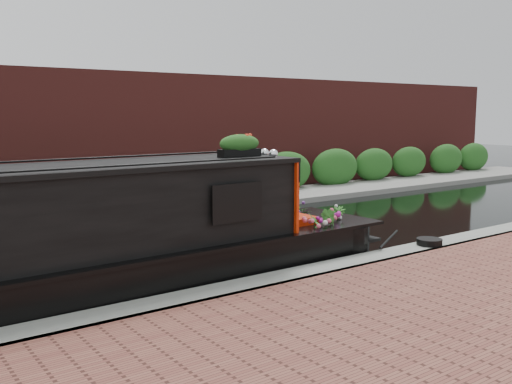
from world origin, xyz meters
TOP-DOWN VIEW (x-y plane):
  - ground at (0.00, 0.00)m, footprint 80.00×80.00m
  - near_bank_coping at (0.00, -3.30)m, footprint 40.00×0.60m
  - far_bank_path at (0.00, 4.20)m, footprint 40.00×2.40m
  - far_hedge at (0.00, 5.10)m, footprint 40.00×1.10m
  - far_brick_wall at (0.00, 7.20)m, footprint 40.00×1.00m
  - narrowboat at (-3.34, -2.00)m, footprint 11.01×2.09m
  - rope_fender at (2.47, -2.00)m, footprint 0.34×0.33m
  - coiled_mooring_rope at (3.25, -3.31)m, footprint 0.47×0.47m

SIDE VIEW (x-z plane):
  - ground at x=0.00m, z-range 0.00..0.00m
  - near_bank_coping at x=0.00m, z-range -0.25..0.25m
  - far_bank_path at x=0.00m, z-range -0.17..0.17m
  - far_hedge at x=0.00m, z-range -1.40..1.40m
  - far_brick_wall at x=0.00m, z-range -4.00..4.00m
  - rope_fender at x=2.47m, z-range 0.00..0.34m
  - coiled_mooring_rope at x=3.25m, z-range 0.25..0.37m
  - narrowboat at x=-3.34m, z-range -0.52..2.05m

